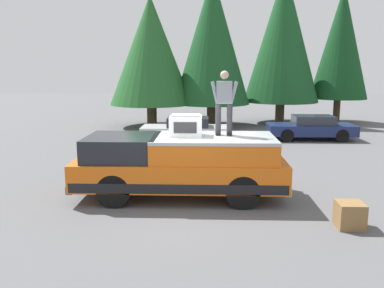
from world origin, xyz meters
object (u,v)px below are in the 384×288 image
at_px(pickup_truck, 180,165).
at_px(compressor_unit, 186,125).
at_px(person_on_truck_bed, 224,101).
at_px(parked_car_silver, 186,130).
at_px(wooden_crate, 350,215).
at_px(parked_car_navy, 311,128).

height_order(pickup_truck, compressor_unit, compressor_unit).
distance_m(person_on_truck_bed, parked_car_silver, 8.26).
distance_m(pickup_truck, person_on_truck_bed, 2.05).
relative_size(pickup_truck, parked_car_silver, 1.35).
xyz_separation_m(person_on_truck_bed, wooden_crate, (-2.24, -2.65, -2.27)).
height_order(pickup_truck, parked_car_navy, pickup_truck).
distance_m(compressor_unit, person_on_truck_bed, 1.19).
relative_size(parked_car_navy, wooden_crate, 7.32).
xyz_separation_m(pickup_truck, wooden_crate, (-2.00, -3.80, -0.59)).
bearing_deg(parked_car_silver, wooden_crate, -158.34).
distance_m(compressor_unit, wooden_crate, 4.52).
bearing_deg(wooden_crate, parked_car_navy, -10.06).
bearing_deg(compressor_unit, parked_car_silver, 2.67).
relative_size(parked_car_silver, wooden_crate, 7.32).
bearing_deg(pickup_truck, parked_car_navy, -32.43).
distance_m(person_on_truck_bed, wooden_crate, 4.15).
xyz_separation_m(pickup_truck, person_on_truck_bed, (0.24, -1.15, 1.68)).
relative_size(parked_car_navy, parked_car_silver, 1.00).
bearing_deg(wooden_crate, person_on_truck_bed, 49.75).
bearing_deg(parked_car_silver, pickup_truck, -178.37).
bearing_deg(pickup_truck, person_on_truck_bed, -77.99).
relative_size(pickup_truck, wooden_crate, 9.89).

